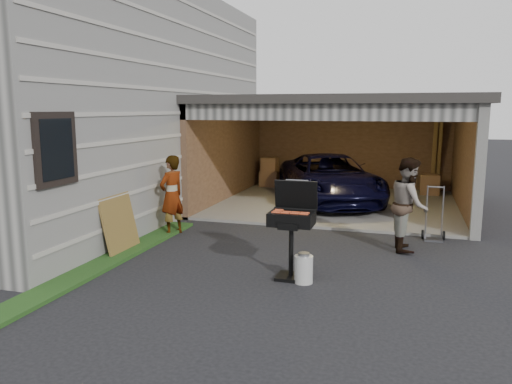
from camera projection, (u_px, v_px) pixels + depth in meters
ground at (231, 277)px, 7.77m from camera, size 80.00×80.00×0.00m
house at (64, 103)px, 12.83m from camera, size 7.00×11.00×5.50m
groundcover_strip at (68, 282)px, 7.48m from camera, size 0.50×8.00×0.06m
garage at (341, 135)px, 13.65m from camera, size 6.80×6.30×2.90m
minivan at (329, 181)px, 13.65m from camera, size 3.82×5.13×1.29m
woman at (172, 195)px, 10.32m from camera, size 0.58×0.70×1.65m
man at (409, 204)px, 9.14m from camera, size 0.74×0.90×1.72m
bbq_grill at (292, 222)px, 7.60m from camera, size 0.67×0.59×1.49m
propane_tank at (304, 269)px, 7.49m from camera, size 0.31×0.31×0.42m
plywood_panel at (120, 224)px, 9.03m from camera, size 0.27×0.96×1.06m
hand_truck at (434, 230)px, 9.95m from camera, size 0.45×0.34×1.09m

